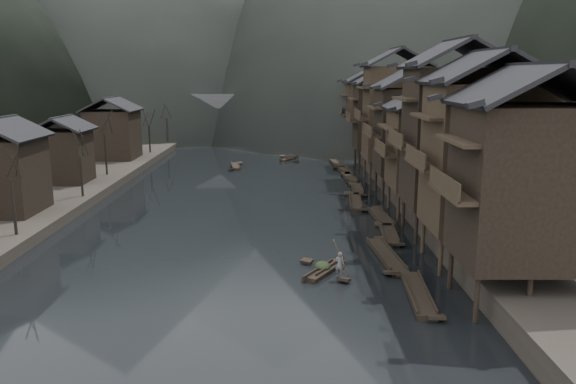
{
  "coord_description": "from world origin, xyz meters",
  "views": [
    {
      "loc": [
        4.13,
        -38.05,
        12.96
      ],
      "look_at": [
        4.35,
        11.14,
        2.5
      ],
      "focal_mm": 35.0,
      "sensor_mm": 36.0,
      "label": 1
    }
  ],
  "objects": [
    {
      "name": "midriver_boats",
      "position": [
        0.79,
        43.0,
        0.2
      ],
      "size": [
        9.96,
        12.72,
        0.44
      ],
      "color": "black",
      "rests_on": "water"
    },
    {
      "name": "left_bank",
      "position": [
        -35.0,
        40.0,
        0.6
      ],
      "size": [
        40.0,
        200.0,
        1.2
      ],
      "primitive_type": "cube",
      "color": "#2D2823",
      "rests_on": "ground"
    },
    {
      "name": "cargo_heap",
      "position": [
        6.58,
        -2.68,
        0.74
      ],
      "size": [
        1.04,
        1.36,
        0.62
      ],
      "primitive_type": "ellipsoid",
      "color": "black",
      "rests_on": "hero_sampan"
    },
    {
      "name": "hero_sampan",
      "position": [
        6.69,
        -2.86,
        0.2
      ],
      "size": [
        3.15,
        4.44,
        0.43
      ],
      "color": "black",
      "rests_on": "water"
    },
    {
      "name": "water",
      "position": [
        0.0,
        0.0,
        0.0
      ],
      "size": [
        300.0,
        300.0,
        0.0
      ],
      "primitive_type": "plane",
      "color": "black",
      "rests_on": "ground"
    },
    {
      "name": "left_houses",
      "position": [
        -20.5,
        20.12,
        5.66
      ],
      "size": [
        8.1,
        53.2,
        8.73
      ],
      "color": "black",
      "rests_on": "left_bank"
    },
    {
      "name": "right_bank",
      "position": [
        35.0,
        40.0,
        0.9
      ],
      "size": [
        40.0,
        200.0,
        1.8
      ],
      "primitive_type": "cube",
      "color": "#2D2823",
      "rests_on": "ground"
    },
    {
      "name": "stilt_houses",
      "position": [
        17.28,
        19.1,
        8.93
      ],
      "size": [
        9.0,
        67.6,
        16.11
      ],
      "color": "black",
      "rests_on": "ground"
    },
    {
      "name": "bare_trees",
      "position": [
        -17.0,
        21.67,
        6.09
      ],
      "size": [
        3.63,
        71.66,
        7.26
      ],
      "color": "black",
      "rests_on": "left_bank"
    },
    {
      "name": "moored_sampans",
      "position": [
        11.92,
        23.75,
        0.2
      ],
      "size": [
        3.26,
        68.38,
        0.47
      ],
      "color": "black",
      "rests_on": "water"
    },
    {
      "name": "boatman",
      "position": [
        7.55,
        -4.27,
        1.29
      ],
      "size": [
        0.74,
        0.63,
        1.71
      ],
      "primitive_type": "imported",
      "rotation": [
        0.0,
        0.0,
        2.7
      ],
      "color": "#5E5E61",
      "rests_on": "hero_sampan"
    },
    {
      "name": "bamboo_pole",
      "position": [
        7.75,
        -4.27,
        3.95
      ],
      "size": [
        1.51,
        2.69,
        3.61
      ],
      "primitive_type": "cylinder",
      "rotation": [
        0.7,
        0.0,
        -0.5
      ],
      "color": "#8C7A51",
      "rests_on": "boatman"
    },
    {
      "name": "stone_bridge",
      "position": [
        -0.0,
        72.0,
        5.11
      ],
      "size": [
        40.0,
        6.0,
        9.0
      ],
      "color": "#4C4C4F",
      "rests_on": "ground"
    }
  ]
}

